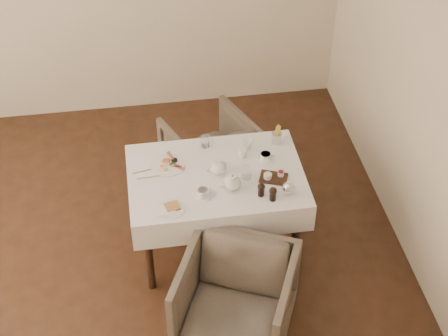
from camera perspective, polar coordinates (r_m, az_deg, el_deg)
name	(u,v)px	position (r m, az deg, el deg)	size (l,w,h in m)	color
table	(216,186)	(5.06, -0.67, -1.53)	(1.28, 0.88, 0.75)	black
armchair_near	(236,300)	(4.72, 0.99, -10.94)	(0.73, 0.76, 0.69)	brown
armchair_far	(210,152)	(5.86, -1.13, 1.31)	(0.67, 0.69, 0.63)	brown
breakfast_plate	(168,164)	(5.07, -4.66, 0.32)	(0.26, 0.26, 0.03)	white
side_plate	(170,209)	(4.72, -4.53, -3.43)	(0.20, 0.19, 0.02)	white
teapot_centre	(218,166)	(4.95, -0.49, 0.13)	(0.17, 0.13, 0.13)	white
teapot_front	(232,181)	(4.82, 0.67, -1.13)	(0.17, 0.14, 0.14)	white
creamer	(243,152)	(5.11, 1.57, 1.30)	(0.06, 0.06, 0.07)	white
teacup_near	(203,193)	(4.79, -1.77, -2.11)	(0.13, 0.13, 0.06)	white
teacup_far	(265,157)	(5.09, 3.47, 0.90)	(0.13, 0.13, 0.06)	white
glass_left	(205,141)	(5.20, -1.57, 2.24)	(0.07, 0.07, 0.10)	silver
glass_mid	(247,173)	(4.92, 1.89, -0.39)	(0.07, 0.07, 0.10)	silver
glass_right	(247,143)	(5.18, 1.95, 2.06)	(0.06, 0.06, 0.09)	silver
condiment_board	(273,177)	(4.95, 4.12, -0.75)	(0.23, 0.19, 0.05)	black
pepper_mill_left	(261,190)	(4.79, 3.11, -1.81)	(0.05, 0.05, 0.11)	black
pepper_mill_right	(273,194)	(4.76, 4.09, -2.15)	(0.06, 0.06, 0.11)	black
silver_pot	(288,187)	(4.81, 5.34, -1.61)	(0.11, 0.09, 0.12)	white
fries_cup	(277,135)	(5.24, 4.41, 2.73)	(0.07, 0.07, 0.16)	silver
cutlery_fork	(144,171)	(5.04, -6.69, -0.26)	(0.01, 0.18, 0.00)	silver
cutlery_knife	(150,177)	(4.98, -6.13, -0.75)	(0.02, 0.20, 0.00)	silver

